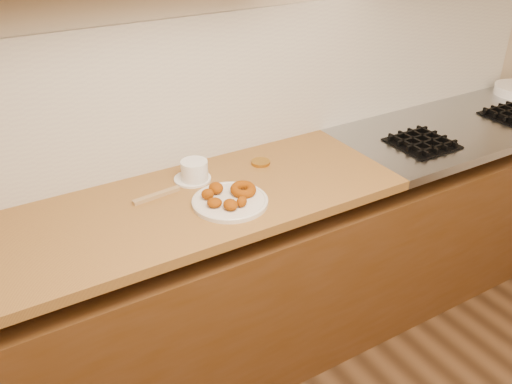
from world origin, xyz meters
TOP-DOWN VIEW (x-y plane):
  - wall_back at (0.00, 2.00)m, footprint 4.00×0.02m
  - base_cabinet at (0.00, 1.69)m, footprint 3.60×0.60m
  - butcher_block at (-0.65, 1.69)m, footprint 2.30×0.62m
  - stovetop at (1.15, 1.69)m, footprint 1.30×0.62m
  - backsplash at (0.00, 1.99)m, footprint 3.60×0.02m
  - burner_grates at (1.13, 1.61)m, footprint 0.91×0.26m
  - donut_plate at (-0.20, 1.59)m, footprint 0.28×0.28m
  - ring_donut at (-0.14, 1.61)m, footprint 0.11×0.11m
  - fried_dough_chunks at (-0.24, 1.59)m, footprint 0.15×0.19m
  - plastic_tub at (-0.24, 1.81)m, footprint 0.11×0.11m
  - tub_lid at (-0.24, 1.83)m, footprint 0.15×0.15m
  - brass_jar_lid at (0.07, 1.81)m, footprint 0.09×0.09m
  - wooden_utensil at (-0.42, 1.78)m, footprint 0.19×0.05m

SIDE VIEW (x-z plane):
  - base_cabinet at x=0.00m, z-range 0.00..0.77m
  - butcher_block at x=-0.65m, z-range 0.86..0.90m
  - stovetop at x=1.15m, z-range 0.86..0.90m
  - tub_lid at x=-0.24m, z-range 0.90..0.91m
  - brass_jar_lid at x=0.07m, z-range 0.90..0.91m
  - wooden_utensil at x=-0.42m, z-range 0.90..0.91m
  - donut_plate at x=-0.20m, z-range 0.90..0.92m
  - burner_grates at x=1.13m, z-range 0.90..0.93m
  - ring_donut at x=-0.14m, z-range 0.91..0.96m
  - fried_dough_chunks at x=-0.24m, z-range 0.91..0.96m
  - plastic_tub at x=-0.24m, z-range 0.90..0.99m
  - backsplash at x=0.00m, z-range 0.90..1.50m
  - wall_back at x=0.00m, z-range 0.00..2.70m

